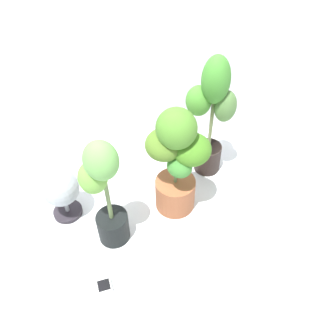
% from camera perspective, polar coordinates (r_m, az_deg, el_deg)
% --- Properties ---
extents(ground_plane, '(8.00, 8.00, 0.00)m').
position_cam_1_polar(ground_plane, '(2.26, 0.24, -7.73)').
color(ground_plane, silver).
rests_on(ground_plane, ground).
extents(mylar_back_wall, '(3.20, 0.01, 2.00)m').
position_cam_1_polar(mylar_back_wall, '(2.35, -2.60, 25.32)').
color(mylar_back_wall, silver).
rests_on(mylar_back_wall, ground).
extents(potted_plant_front_left, '(0.29, 0.25, 0.74)m').
position_cam_1_polar(potted_plant_front_left, '(1.89, -10.21, -3.75)').
color(potted_plant_front_left, black).
rests_on(potted_plant_front_left, ground).
extents(potted_plant_back_right, '(0.35, 0.25, 0.87)m').
position_cam_1_polar(potted_plant_back_right, '(2.23, 7.01, 9.09)').
color(potted_plant_back_right, '#2B211D').
rests_on(potted_plant_back_right, ground).
extents(potted_plant_center, '(0.45, 0.34, 0.74)m').
position_cam_1_polar(potted_plant_center, '(2.02, 1.42, 1.33)').
color(potted_plant_center, '#9A5534').
rests_on(potted_plant_center, ground).
extents(hygrometer_box, '(0.09, 0.09, 0.03)m').
position_cam_1_polar(hygrometer_box, '(2.03, -10.21, -18.15)').
color(hygrometer_box, white).
rests_on(hygrometer_box, ground).
extents(floor_fan, '(0.24, 0.24, 0.35)m').
position_cam_1_polar(floor_fan, '(2.19, -16.80, -3.33)').
color(floor_fan, '#28232A').
rests_on(floor_fan, ground).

